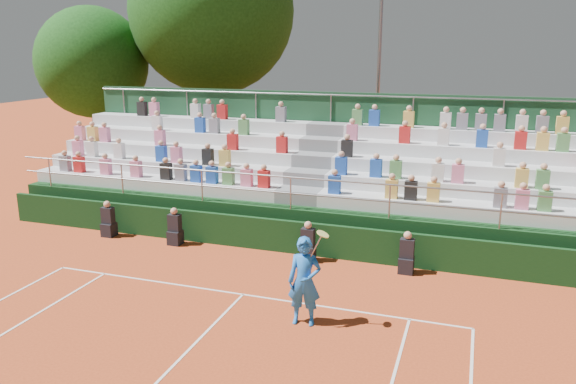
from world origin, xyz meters
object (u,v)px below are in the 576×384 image
(tennis_player, at_px, (305,281))
(tree_east, at_px, (212,11))
(tree_west, at_px, (92,63))
(floodlight_mast, at_px, (379,69))

(tennis_player, height_order, tree_east, tree_east)
(tennis_player, xyz_separation_m, tree_west, (-15.38, 13.37, 4.23))
(floodlight_mast, bearing_deg, tree_east, 178.23)
(tennis_player, bearing_deg, floodlight_mast, 94.28)
(tree_west, height_order, tree_east, tree_east)
(tree_east, xyz_separation_m, floodlight_mast, (8.38, -0.26, -2.67))
(tree_east, bearing_deg, tree_west, -163.02)
(tree_west, bearing_deg, tree_east, 16.98)
(floodlight_mast, bearing_deg, tree_west, -173.84)
(tree_west, height_order, floodlight_mast, floodlight_mast)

